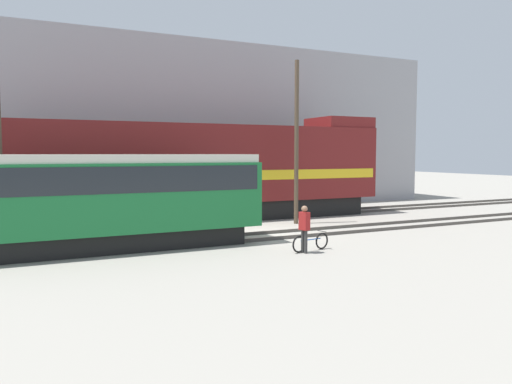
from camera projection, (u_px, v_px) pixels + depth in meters
The scene contains 9 objects.
ground_plane at pixel (264, 233), 21.50m from camera, with size 120.00×120.00×0.00m, color gray.
track_near at pixel (275, 235), 20.62m from camera, with size 60.00×1.50×0.14m.
track_far at pixel (221, 218), 25.93m from camera, with size 60.00×1.51×0.14m.
building_backdrop at pixel (178, 127), 32.31m from camera, with size 34.94×6.00×10.29m.
freight_locomotive at pixel (197, 171), 25.16m from camera, with size 20.55×3.04×5.47m.
streetcar at pixel (118, 195), 17.73m from camera, with size 10.21×2.54×3.40m.
bicycle at pixel (311, 242), 17.58m from camera, with size 1.68×0.52×0.66m.
person at pixel (304, 224), 17.14m from camera, with size 0.29×0.40×1.65m.
utility_pole_center at pixel (296, 143), 24.17m from camera, with size 0.21×0.21×7.91m.
Camera 1 is at (-9.58, -19.02, 3.43)m, focal length 35.00 mm.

